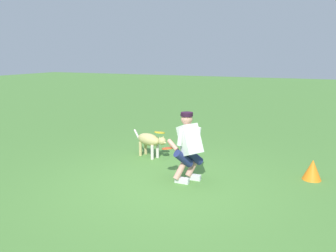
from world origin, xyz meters
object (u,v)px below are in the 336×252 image
person (189,145)px  frisbee_held (168,148)px  training_cone (312,170)px  dog (150,141)px  frisbee_flying (160,132)px

person → frisbee_held: bearing=38.4°
training_cone → person: bearing=26.1°
person → dog: (1.31, -1.05, -0.31)m
dog → frisbee_held: bearing=-29.3°
dog → frisbee_held: size_ratio=4.28×
frisbee_flying → frisbee_held: frisbee_flying is taller
dog → training_cone: size_ratio=2.67×
person → training_cone: person is taller
frisbee_flying → training_cone: (-3.15, -0.04, -0.43)m
frisbee_flying → dog: bearing=-11.9°
person → frisbee_flying: bearing=-11.7°
person → frisbee_flying: (1.05, -0.99, -0.08)m
training_cone → frisbee_held: bearing=23.4°
frisbee_held → dog: bearing=-49.5°
frisbee_flying → frisbee_held: size_ratio=0.96×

